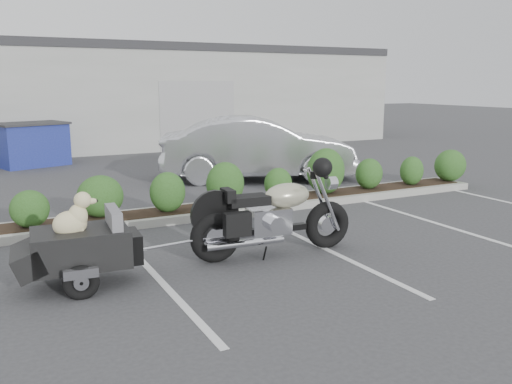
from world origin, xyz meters
name	(u,v)px	position (x,y,z in m)	size (l,w,h in m)	color
ground	(235,247)	(0.00, 0.00, 0.00)	(90.00, 90.00, 0.00)	#38383A
planter_kerb	(234,208)	(1.00, 2.20, 0.07)	(12.00, 1.00, 0.15)	#9E9E93
building	(67,95)	(0.00, 17.00, 2.00)	(26.00, 10.00, 4.00)	#9EA099
motorcycle	(274,216)	(0.35, -0.62, 0.59)	(2.59, 0.87, 1.49)	black
pet_trailer	(79,246)	(-2.44, -0.59, 0.52)	(2.07, 1.16, 1.23)	black
sedan	(258,149)	(3.07, 5.20, 0.83)	(1.76, 5.05, 1.66)	silver
dumpster	(32,144)	(-2.04, 10.56, 0.68)	(2.37, 1.96, 1.34)	navy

